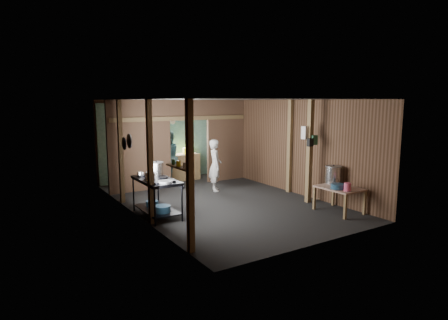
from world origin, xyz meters
TOP-DOWN VIEW (x-y plane):
  - floor at (0.00, 0.00)m, footprint 4.50×7.00m
  - ceiling at (0.00, 0.00)m, footprint 4.50×7.00m
  - wall_back at (0.00, 3.50)m, footprint 4.50×0.00m
  - wall_front at (0.00, -3.50)m, footprint 4.50×0.00m
  - wall_left at (-2.25, 0.00)m, footprint 0.00×7.00m
  - wall_right at (2.25, 0.00)m, footprint 0.00×7.00m
  - partition_left at (-1.32, 2.20)m, footprint 1.85×0.10m
  - partition_right at (1.57, 2.20)m, footprint 1.35×0.10m
  - partition_header at (0.25, 2.20)m, footprint 1.30×0.10m
  - turquoise_panel at (0.00, 3.44)m, footprint 4.40×0.06m
  - back_counter at (0.30, 2.95)m, footprint 1.20×0.50m
  - wall_clock at (0.25, 3.40)m, footprint 0.20×0.03m
  - post_left_a at (-2.18, -2.60)m, footprint 0.10×0.12m
  - post_left_b at (-2.18, -0.80)m, footprint 0.10×0.12m
  - post_left_c at (-2.18, 1.20)m, footprint 0.10×0.12m
  - post_right at (2.18, -0.20)m, footprint 0.10×0.12m
  - post_free at (1.85, -1.30)m, footprint 0.12×0.12m
  - cross_beam at (0.00, 2.15)m, footprint 4.40×0.12m
  - pan_lid_big at (-2.21, 0.40)m, footprint 0.03×0.34m
  - pan_lid_small at (-2.21, 0.80)m, footprint 0.03×0.30m
  - wall_shelf at (-2.15, -2.10)m, footprint 0.14×0.80m
  - jar_white at (-2.15, -2.35)m, footprint 0.07×0.07m
  - jar_yellow at (-2.15, -2.10)m, footprint 0.08×0.08m
  - jar_green at (-2.15, -1.88)m, footprint 0.06×0.06m
  - bag_white at (1.80, -1.22)m, footprint 0.22×0.15m
  - bag_green at (1.92, -1.36)m, footprint 0.16×0.12m
  - bag_black at (1.78, -1.38)m, footprint 0.14×0.10m
  - gas_range at (-1.88, -0.35)m, footprint 0.74×1.44m
  - prep_table at (1.83, -2.32)m, footprint 0.72×0.99m
  - stove_pot_large at (-1.71, 0.04)m, footprint 0.37×0.37m
  - stove_pot_med at (-2.05, -0.43)m, footprint 0.30×0.30m
  - stove_saucepan at (-2.05, 0.18)m, footprint 0.18×0.18m
  - frying_pan at (-1.88, -0.87)m, footprint 0.38×0.57m
  - blue_tub_front at (-1.88, -0.67)m, footprint 0.35×0.35m
  - blue_tub_back at (-1.88, -0.06)m, footprint 0.29×0.29m
  - stock_pot at (2.01, -1.96)m, footprint 0.47×0.47m
  - wash_basin at (1.67, -2.40)m, footprint 0.38×0.38m
  - pink_bucket at (1.69, -2.66)m, footprint 0.20×0.20m
  - knife at (1.74, -2.78)m, footprint 0.29×0.14m
  - yellow_tub at (0.58, 2.95)m, footprint 0.35×0.35m
  - red_cup at (-0.01, 2.95)m, footprint 0.12×0.12m
  - cook at (0.49, 1.06)m, footprint 0.54×0.64m
  - worker_back at (-0.14, 2.89)m, footprint 0.93×0.82m

SIDE VIEW (x-z plane):
  - floor at x=0.00m, z-range 0.00..0.00m
  - blue_tub_back at x=-1.88m, z-range 0.16..0.28m
  - blue_tub_front at x=-1.88m, z-range 0.16..0.31m
  - prep_table at x=1.83m, z-range 0.00..0.59m
  - gas_range at x=-1.88m, z-range 0.00..0.85m
  - back_counter at x=0.30m, z-range 0.00..0.85m
  - knife at x=1.74m, z-range 0.59..0.60m
  - wash_basin at x=1.67m, z-range 0.59..0.70m
  - pink_bucket at x=1.69m, z-range 0.59..0.77m
  - cook at x=0.49m, z-range 0.00..1.49m
  - stock_pot at x=2.01m, z-range 0.57..1.02m
  - worker_back at x=-0.14m, z-range 0.00..1.62m
  - frying_pan at x=-1.88m, z-range 0.84..0.91m
  - stove_saucepan at x=-2.05m, z-range 0.85..0.94m
  - red_cup at x=-0.01m, z-range 0.85..0.99m
  - stove_pot_med at x=-2.05m, z-range 0.83..1.03m
  - yellow_tub at x=0.58m, z-range 0.85..1.04m
  - stove_pot_large at x=-1.71m, z-range 0.83..1.17m
  - turquoise_panel at x=0.00m, z-range 0.00..2.50m
  - wall_back at x=0.00m, z-range 0.00..2.60m
  - wall_front at x=0.00m, z-range 0.00..2.60m
  - wall_left at x=-2.25m, z-range 0.00..2.60m
  - wall_right at x=2.25m, z-range 0.00..2.60m
  - partition_left at x=-1.32m, z-range 0.00..2.60m
  - partition_right at x=1.57m, z-range 0.00..2.60m
  - post_left_a at x=-2.18m, z-range 0.00..2.60m
  - post_left_b at x=-2.18m, z-range 0.00..2.60m
  - post_left_c at x=-2.18m, z-range 0.00..2.60m
  - post_right at x=2.18m, z-range 0.00..2.60m
  - post_free at x=1.85m, z-range 0.00..2.60m
  - wall_shelf at x=-2.15m, z-range 1.39..1.41m
  - jar_white at x=-2.15m, z-range 1.42..1.52m
  - jar_yellow at x=-2.15m, z-range 1.42..1.52m
  - jar_green at x=-2.15m, z-range 1.42..1.52m
  - pan_lid_small at x=-2.21m, z-range 1.40..1.70m
  - bag_black at x=1.78m, z-range 1.45..1.65m
  - bag_green at x=1.92m, z-range 1.48..1.72m
  - pan_lid_big at x=-2.21m, z-range 1.48..1.82m
  - bag_white at x=1.80m, z-range 1.62..1.94m
  - wall_clock at x=0.25m, z-range 1.80..2.00m
  - cross_beam at x=0.00m, z-range 1.99..2.11m
  - partition_header at x=0.25m, z-range 2.00..2.60m
  - ceiling at x=0.00m, z-range 2.60..2.60m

